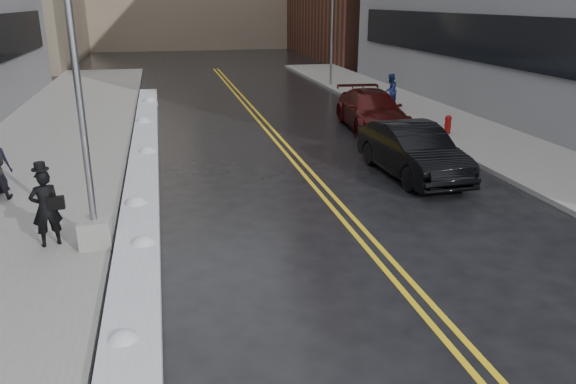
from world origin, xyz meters
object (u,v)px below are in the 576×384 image
pedestrian_fedora (46,208)px  pedestrian_east (390,90)px  lamppost (84,136)px  traffic_signal (332,29)px  fire_hydrant (448,123)px  car_maroon (372,110)px  car_black (412,151)px

pedestrian_fedora → pedestrian_east: bearing=-154.4°
lamppost → traffic_signal: lamppost is taller
fire_hydrant → car_maroon: car_maroon is taller
pedestrian_fedora → car_black: bearing=178.9°
fire_hydrant → pedestrian_east: size_ratio=0.46×
pedestrian_fedora → traffic_signal: bearing=-140.5°
lamppost → pedestrian_east: (12.33, 13.87, -1.59)m
car_maroon → pedestrian_fedora: bearing=-132.8°
pedestrian_east → car_black: bearing=26.8°
lamppost → pedestrian_east: 18.63m
pedestrian_fedora → car_maroon: size_ratio=0.31×
pedestrian_fedora → fire_hydrant: bearing=-169.8°
pedestrian_east → traffic_signal: bearing=-130.5°
pedestrian_fedora → car_black: size_ratio=0.35×
lamppost → fire_hydrant: (12.30, 8.00, -1.98)m
traffic_signal → car_black: size_ratio=1.25×
lamppost → car_maroon: lamppost is taller
lamppost → fire_hydrant: lamppost is taller
traffic_signal → pedestrian_east: 8.51m
traffic_signal → car_maroon: bearing=-98.8°
traffic_signal → car_black: (-3.00, -18.38, -2.61)m
traffic_signal → car_maroon: 12.37m
fire_hydrant → pedestrian_fedora: pedestrian_fedora is taller
fire_hydrant → car_black: car_black is taller
pedestrian_east → car_maroon: (-2.38, -3.82, -0.17)m
lamppost → car_maroon: 14.25m
car_black → car_maroon: (1.15, 6.43, -0.01)m
lamppost → pedestrian_fedora: (-0.96, 0.25, -1.55)m
lamppost → pedestrian_fedora: bearing=165.1°
fire_hydrant → car_black: 5.61m
pedestrian_east → car_maroon: size_ratio=0.30×
lamppost → fire_hydrant: bearing=33.0°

